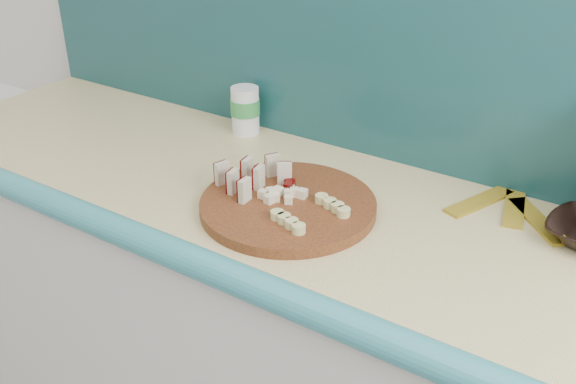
# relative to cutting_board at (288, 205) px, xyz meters

# --- Properties ---
(kitchen_counter) EXTENTS (2.20, 0.63, 0.91)m
(kitchen_counter) POSITION_rel_cutting_board_xyz_m (0.04, 0.05, -0.46)
(kitchen_counter) COLOR silver
(kitchen_counter) RESTS_ON ground
(backsplash) EXTENTS (2.20, 0.02, 0.50)m
(backsplash) POSITION_rel_cutting_board_xyz_m (0.04, 0.34, 0.24)
(backsplash) COLOR teal
(backsplash) RESTS_ON kitchen_counter
(cutting_board) EXTENTS (0.47, 0.47, 0.02)m
(cutting_board) POSITION_rel_cutting_board_xyz_m (0.00, 0.00, 0.00)
(cutting_board) COLOR #451D0E
(cutting_board) RESTS_ON kitchen_counter
(apple_wedges) EXTENTS (0.14, 0.16, 0.05)m
(apple_wedges) POSITION_rel_cutting_board_xyz_m (-0.10, 0.01, 0.04)
(apple_wedges) COLOR beige
(apple_wedges) RESTS_ON cutting_board
(apple_chunks) EXTENTS (0.06, 0.06, 0.02)m
(apple_chunks) POSITION_rel_cutting_board_xyz_m (-0.02, 0.01, 0.02)
(apple_chunks) COLOR beige
(apple_chunks) RESTS_ON cutting_board
(banana_slices) EXTENTS (0.13, 0.15, 0.02)m
(banana_slices) POSITION_rel_cutting_board_xyz_m (0.07, -0.03, 0.02)
(banana_slices) COLOR #D5CD82
(banana_slices) RESTS_ON cutting_board
(canister) EXTENTS (0.08, 0.08, 0.12)m
(canister) POSITION_rel_cutting_board_xyz_m (-0.31, 0.28, 0.05)
(canister) COLOR white
(canister) RESTS_ON kitchen_counter
(banana_peel) EXTENTS (0.25, 0.20, 0.01)m
(banana_peel) POSITION_rel_cutting_board_xyz_m (0.38, 0.25, -0.01)
(banana_peel) COLOR gold
(banana_peel) RESTS_ON kitchen_counter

